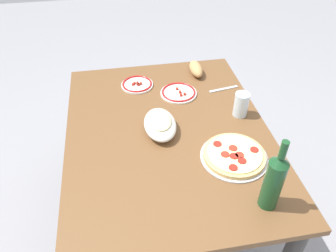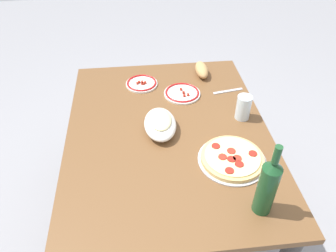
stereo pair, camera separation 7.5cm
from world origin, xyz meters
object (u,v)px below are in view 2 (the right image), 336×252
at_px(dining_table, 168,148).
at_px(side_plate_far, 182,93).
at_px(pepperoni_pizza, 232,158).
at_px(baked_pasta_dish, 160,123).
at_px(water_glass, 243,107).
at_px(wine_bottle, 268,186).
at_px(bread_loaf, 202,70).
at_px(side_plate_near, 142,83).

distance_m(dining_table, side_plate_far, 0.33).
distance_m(pepperoni_pizza, side_plate_far, 0.53).
bearing_deg(baked_pasta_dish, water_glass, 96.84).
bearing_deg(side_plate_far, wine_bottle, 13.67).
xyz_separation_m(dining_table, bread_loaf, (-0.48, 0.25, 0.15)).
bearing_deg(wine_bottle, pepperoni_pizza, -169.90).
relative_size(side_plate_far, bread_loaf, 1.17).
bearing_deg(water_glass, side_plate_far, -130.81).
distance_m(dining_table, water_glass, 0.42).
xyz_separation_m(dining_table, side_plate_near, (-0.41, -0.10, 0.12)).
distance_m(water_glass, side_plate_near, 0.60).
bearing_deg(bread_loaf, baked_pasta_dish, -31.47).
bearing_deg(water_glass, pepperoni_pizza, -23.65).
distance_m(pepperoni_pizza, side_plate_near, 0.73).
bearing_deg(baked_pasta_dish, bread_loaf, 148.53).
height_order(baked_pasta_dish, water_glass, water_glass).
xyz_separation_m(wine_bottle, side_plate_far, (-0.77, -0.19, -0.12)).
bearing_deg(wine_bottle, baked_pasta_dish, -145.77).
distance_m(dining_table, bread_loaf, 0.56).
relative_size(dining_table, bread_loaf, 7.45).
bearing_deg(side_plate_near, baked_pasta_dish, 9.73).
xyz_separation_m(baked_pasta_dish, water_glass, (-0.05, 0.41, 0.02)).
height_order(pepperoni_pizza, side_plate_near, pepperoni_pizza).
bearing_deg(bread_loaf, side_plate_far, -36.73).
bearing_deg(pepperoni_pizza, dining_table, -131.68).
bearing_deg(pepperoni_pizza, bread_loaf, 179.96).
height_order(side_plate_near, side_plate_far, same).
height_order(baked_pasta_dish, side_plate_near, baked_pasta_dish).
height_order(side_plate_near, bread_loaf, bread_loaf).
distance_m(baked_pasta_dish, water_glass, 0.41).
relative_size(pepperoni_pizza, water_glass, 2.35).
xyz_separation_m(side_plate_near, bread_loaf, (-0.07, 0.36, 0.02)).
bearing_deg(side_plate_far, pepperoni_pizza, 15.38).
xyz_separation_m(baked_pasta_dish, side_plate_far, (-0.28, 0.15, -0.03)).
bearing_deg(pepperoni_pizza, baked_pasta_dish, -129.37).
bearing_deg(side_plate_far, bread_loaf, 143.27).
bearing_deg(water_glass, dining_table, -80.74).
xyz_separation_m(pepperoni_pizza, baked_pasta_dish, (-0.24, -0.29, 0.03)).
bearing_deg(side_plate_far, dining_table, -20.61).
height_order(baked_pasta_dish, wine_bottle, wine_bottle).
bearing_deg(pepperoni_pizza, side_plate_far, -164.62).
height_order(pepperoni_pizza, wine_bottle, wine_bottle).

